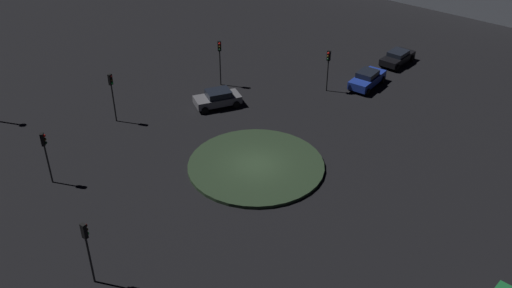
# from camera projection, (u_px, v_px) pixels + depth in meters

# --- Properties ---
(ground_plane) EXTENTS (114.97, 114.97, 0.00)m
(ground_plane) POSITION_uv_depth(u_px,v_px,m) (256.00, 167.00, 40.46)
(ground_plane) COLOR black
(roundabout_island) EXTENTS (9.80, 9.80, 0.25)m
(roundabout_island) POSITION_uv_depth(u_px,v_px,m) (256.00, 165.00, 40.39)
(roundabout_island) COLOR #263823
(roundabout_island) RESTS_ON ground_plane
(car_black) EXTENTS (4.28, 2.15, 1.33)m
(car_black) POSITION_uv_depth(u_px,v_px,m) (398.00, 57.00, 55.35)
(car_black) COLOR black
(car_black) RESTS_ON ground_plane
(car_blue) EXTENTS (4.52, 2.42, 1.49)m
(car_blue) POSITION_uv_depth(u_px,v_px,m) (367.00, 79.00, 51.10)
(car_blue) COLOR #1E38A5
(car_blue) RESTS_ON ground_plane
(car_grey) EXTENTS (4.27, 3.27, 1.44)m
(car_grey) POSITION_uv_depth(u_px,v_px,m) (218.00, 98.00, 47.87)
(car_grey) COLOR slate
(car_grey) RESTS_ON ground_plane
(traffic_light_northeast) EXTENTS (0.37, 0.40, 4.23)m
(traffic_light_northeast) POSITION_uv_depth(u_px,v_px,m) (220.00, 54.00, 50.15)
(traffic_light_northeast) COLOR #2D2D2D
(traffic_light_northeast) RESTS_ON ground_plane
(traffic_light_west) EXTENTS (0.37, 0.32, 4.08)m
(traffic_light_west) POSITION_uv_depth(u_px,v_px,m) (87.00, 241.00, 29.47)
(traffic_light_west) COLOR #2D2D2D
(traffic_light_west) RESTS_ON ground_plane
(traffic_light_north) EXTENTS (0.34, 0.38, 4.18)m
(traffic_light_north) POSITION_uv_depth(u_px,v_px,m) (112.00, 88.00, 44.48)
(traffic_light_north) COLOR #2D2D2D
(traffic_light_north) RESTS_ON ground_plane
(traffic_light_northwest) EXTENTS (0.39, 0.38, 3.90)m
(traffic_light_northwest) POSITION_uv_depth(u_px,v_px,m) (45.00, 148.00, 37.40)
(traffic_light_northwest) COLOR #2D2D2D
(traffic_light_northwest) RESTS_ON ground_plane
(traffic_light_east) EXTENTS (0.39, 0.35, 3.83)m
(traffic_light_east) POSITION_uv_depth(u_px,v_px,m) (328.00, 63.00, 49.26)
(traffic_light_east) COLOR #2D2D2D
(traffic_light_east) RESTS_ON ground_plane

